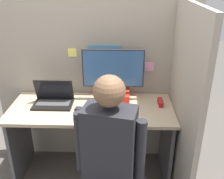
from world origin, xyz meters
TOP-DOWN VIEW (x-y plane):
  - cubicle_panel_back at (0.00, 0.65)m, footprint 1.99×0.05m
  - cubicle_panel_right at (0.77, 0.25)m, footprint 0.04×1.25m
  - desk at (0.00, 0.31)m, footprint 1.49×0.63m
  - paper_box at (0.19, 0.50)m, footprint 0.31×0.20m
  - monitor at (0.19, 0.50)m, footprint 0.57×0.18m
  - laptop at (-0.36, 0.36)m, footprint 0.36×0.22m
  - mouse at (-0.05, 0.20)m, footprint 0.07×0.05m
  - stapler at (0.63, 0.38)m, footprint 0.04×0.13m
  - carrot_toy at (-0.12, 0.12)m, footprint 0.04×0.16m
  - office_chair at (0.17, -0.27)m, footprint 0.55×0.61m
  - person at (0.20, -0.41)m, footprint 0.47×0.46m

SIDE VIEW (x-z plane):
  - office_chair at x=0.17m, z-range 0.01..0.97m
  - desk at x=0.00m, z-range 0.19..0.95m
  - person at x=0.20m, z-range 0.10..1.44m
  - mouse at x=-0.05m, z-range 0.76..0.80m
  - carrot_toy at x=-0.12m, z-range 0.76..0.80m
  - stapler at x=0.63m, z-range 0.76..0.81m
  - paper_box at x=0.19m, z-range 0.76..0.82m
  - laptop at x=-0.36m, z-range 0.69..0.92m
  - cubicle_panel_right at x=0.77m, z-range 0.00..1.69m
  - cubicle_panel_back at x=0.00m, z-range 0.00..1.70m
  - monitor at x=0.19m, z-range 0.84..1.26m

